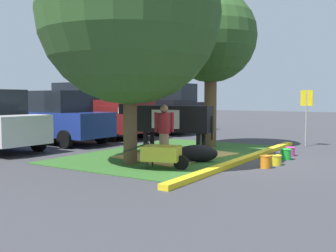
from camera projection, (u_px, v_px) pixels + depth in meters
The scene contains 19 objects.
ground_plane at pixel (232, 160), 11.21m from camera, with size 80.00×80.00×0.00m, color #38383D.
grass_island at pixel (172, 154), 12.35m from camera, with size 7.32×4.62×0.02m, color #2D5B23.
curb_yellow at pixel (246, 158), 11.02m from camera, with size 8.52×0.24×0.12m, color yellow.
hay_bedding at pixel (176, 155), 11.87m from camera, with size 3.20×2.40×0.04m, color tan.
shade_tree_left at pixel (129, 13), 10.15m from camera, with size 4.76×4.76×6.34m.
shade_tree_right at pixel (211, 38), 13.82m from camera, with size 3.22×3.22×5.51m.
cow_holstein at pixel (171, 119), 12.11m from camera, with size 1.10×3.11×1.56m.
calf_lying at pixel (196, 154), 10.74m from camera, with size 0.96×1.29×0.48m.
person_handler at pixel (164, 132), 10.62m from camera, with size 0.34×0.47×1.57m.
wheelbarrow at pixel (162, 154), 9.67m from camera, with size 0.92×1.61×0.63m.
parking_sign at pixel (307, 107), 14.24m from camera, with size 0.08×0.44×2.03m.
bucket_orange at pixel (265, 161), 9.84m from camera, with size 0.28×0.28×0.32m.
bucket_yellow at pixel (276, 160), 10.28m from camera, with size 0.32×0.32×0.27m.
bucket_green at pixel (286, 154), 11.20m from camera, with size 0.32×0.32×0.31m.
bucket_pink at pixel (290, 151), 11.95m from camera, with size 0.30×0.30×0.27m.
sedan_blue at pixel (58, 118), 15.11m from camera, with size 2.13×4.45×2.02m.
pickup_truck_maroon at pixel (95, 112), 17.50m from camera, with size 2.35×5.46×2.42m.
pickup_truck_black at pixel (140, 111), 19.70m from camera, with size 2.35×5.46×2.42m.
suv_black at pixel (165, 106), 22.05m from camera, with size 2.23×4.66×2.52m.
Camera 1 is at (-10.35, -4.45, 1.77)m, focal length 42.13 mm.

